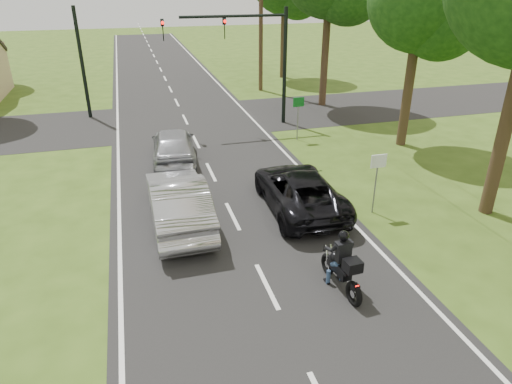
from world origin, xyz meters
TOP-DOWN VIEW (x-y plane):
  - ground at (0.00, 0.00)m, footprint 140.00×140.00m
  - road at (0.00, 10.00)m, footprint 8.00×100.00m
  - cross_road at (0.00, 16.00)m, footprint 60.00×7.00m
  - motorcycle_rider at (1.81, -0.63)m, footprint 0.57×2.00m
  - dark_suv at (2.36, 4.00)m, footprint 2.47×5.06m
  - silver_sedan at (-1.78, 3.95)m, footprint 1.80×5.00m
  - silver_suv at (-1.31, 9.62)m, footprint 2.15×4.58m
  - traffic_signal at (3.34, 14.00)m, footprint 6.38×0.44m
  - signal_pole_far at (-5.20, 18.00)m, footprint 0.20×0.20m
  - utility_pole_far at (6.20, 22.00)m, footprint 1.60×0.28m
  - sign_white at (4.70, 2.98)m, footprint 0.55×0.07m
  - sign_green at (4.90, 10.98)m, footprint 0.55×0.07m
  - tree_row_c at (9.75, 8.80)m, footprint 4.80×4.65m

SIDE VIEW (x-z plane):
  - ground at x=0.00m, z-range 0.00..0.00m
  - cross_road at x=0.00m, z-range 0.00..0.01m
  - road at x=0.00m, z-range 0.00..0.01m
  - motorcycle_rider at x=1.81m, z-range -0.18..1.54m
  - dark_suv at x=2.36m, z-range 0.01..1.40m
  - silver_suv at x=-1.31m, z-range 0.01..1.53m
  - silver_sedan at x=-1.78m, z-range 0.01..1.65m
  - sign_white at x=4.70m, z-range 0.54..2.66m
  - sign_green at x=4.90m, z-range 0.54..2.66m
  - signal_pole_far at x=-5.20m, z-range 0.00..6.00m
  - traffic_signal at x=3.34m, z-range 1.14..7.14m
  - utility_pole_far at x=6.20m, z-range 0.08..10.08m
  - tree_row_c at x=9.75m, z-range 1.85..10.61m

